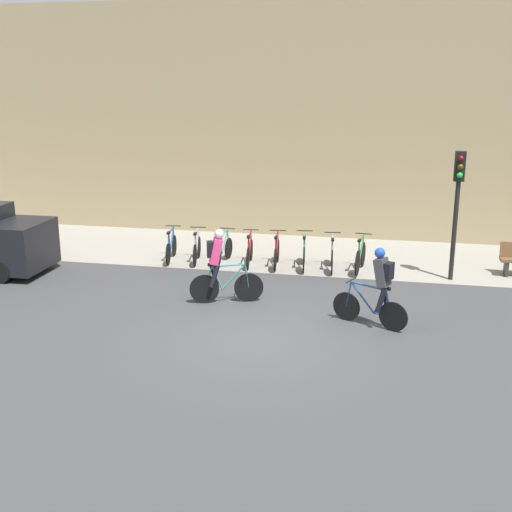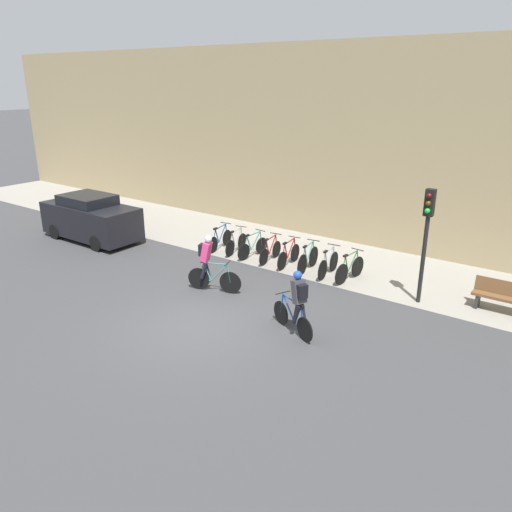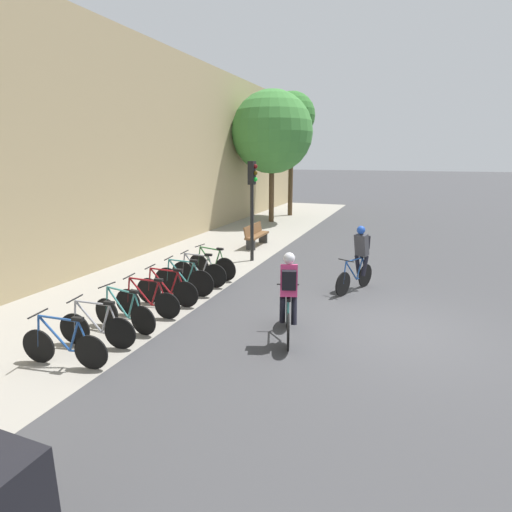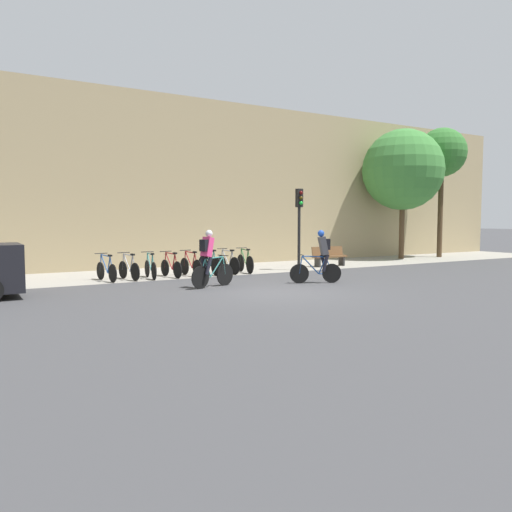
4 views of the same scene
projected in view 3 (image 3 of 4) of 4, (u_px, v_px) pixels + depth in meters
ground at (395, 330)px, 8.35m from camera, size 200.00×200.00×0.00m
kerb_strip at (131, 291)px, 10.73m from camera, size 44.00×4.50×0.01m
building_facade at (43, 146)px, 10.71m from camera, size 44.00×0.60×7.59m
cyclist_pink at (288, 296)px, 7.63m from camera, size 1.68×0.65×1.79m
cyclist_grey at (360, 256)px, 10.66m from camera, size 1.61×0.77×1.76m
parked_bike_0 at (64, 345)px, 6.84m from camera, size 0.46×1.64×0.95m
parked_bike_1 at (97, 328)px, 7.54m from camera, size 0.46×1.57×0.95m
parked_bike_2 at (124, 313)px, 8.25m from camera, size 0.46×1.62×0.95m
parked_bike_3 at (147, 301)px, 8.96m from camera, size 0.46×1.59×0.94m
parked_bike_4 at (167, 290)px, 9.66m from camera, size 0.46×1.64×0.96m
parked_bike_5 at (184, 280)px, 10.36m from camera, size 0.46×1.66×0.99m
parked_bike_6 at (199, 272)px, 11.07m from camera, size 0.46×1.64×0.97m
parked_bike_7 at (212, 265)px, 11.77m from camera, size 0.46×1.64×0.98m
traffic_light_pole at (252, 193)px, 13.34m from camera, size 0.26×0.30×3.38m
bench at (256, 235)px, 16.02m from camera, size 1.73×0.44×0.89m
street_tree_0 at (272, 132)px, 21.10m from camera, size 4.31×4.31×6.93m
street_tree_1 at (292, 117)px, 23.23m from camera, size 2.70×2.70×7.19m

